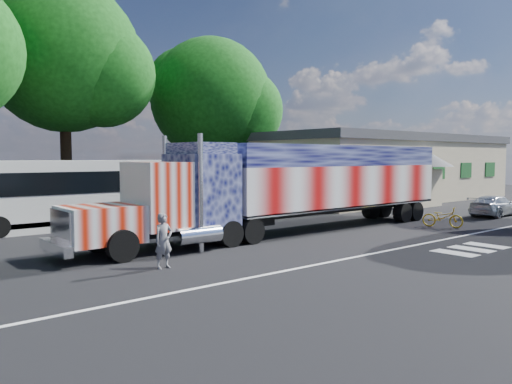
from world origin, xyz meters
TOP-DOWN VIEW (x-y plane):
  - ground at (0.00, 0.00)m, footprint 100.00×100.00m
  - lane_markings at (1.71, -3.77)m, footprint 30.00×2.67m
  - semi_truck at (2.06, 2.42)m, footprint 20.08×3.17m
  - coach_bus at (-4.81, 10.44)m, footprint 11.25×2.62m
  - hall_building at (19.92, 10.86)m, footprint 22.40×12.80m
  - parked_car at (15.33, -0.37)m, footprint 4.16×1.83m
  - woman at (-6.45, -0.34)m, footprint 0.66×0.47m
  - bicycle at (8.54, -1.00)m, footprint 1.31×2.01m
  - tree_ne_a at (8.10, 18.00)m, footprint 9.67×9.21m
  - tree_n_mid at (-2.72, 18.70)m, footprint 10.11×9.63m

SIDE VIEW (x-z plane):
  - ground at x=0.00m, z-range 0.00..0.00m
  - lane_markings at x=1.71m, z-range 0.00..0.01m
  - bicycle at x=8.54m, z-range 0.00..1.00m
  - parked_car at x=15.33m, z-range 0.00..1.19m
  - woman at x=-6.45m, z-range 0.00..1.72m
  - coach_bus at x=-4.81m, z-range 0.06..3.33m
  - semi_truck at x=2.06m, z-range 0.06..4.34m
  - hall_building at x=19.92m, z-range 0.02..5.22m
  - tree_ne_a at x=8.10m, z-range 1.61..14.15m
  - tree_n_mid at x=-2.72m, z-range 2.45..17.09m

